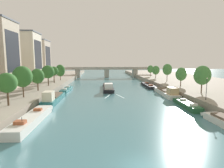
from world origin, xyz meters
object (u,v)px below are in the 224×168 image
object	(u,v)px
tree_left_midway	(37,76)
tree_left_by_lamp	(54,71)
moored_boat_right_second	(187,105)
tree_left_past_mid	(48,72)
barge_midriver	(108,87)
tree_right_distant	(202,75)
tree_right_end_of_row	(150,69)
bridge_far	(107,71)
tree_left_end_of_row	(60,71)
moored_boat_left_far	(54,98)
moored_boat_right_midway	(148,85)
lamppost_right_bank	(207,88)
tree_right_midway	(156,70)
tree_left_second	(22,77)
tree_left_distant	(7,83)
tree_right_third	(167,69)
moored_boat_left_second	(67,90)
tree_right_far	(181,74)
moored_boat_right_far	(167,92)
moored_boat_left_upstream	(32,119)

from	to	relation	value
tree_left_midway	tree_left_by_lamp	distance (m)	17.61
moored_boat_right_second	tree_left_past_mid	distance (m)	43.59
barge_midriver	tree_right_distant	size ratio (longest dim) A/B	2.74
moored_boat_right_second	tree_right_end_of_row	world-z (taller)	tree_right_end_of_row
tree_left_midway	tree_right_end_of_row	world-z (taller)	tree_left_midway
tree_right_distant	bridge_far	world-z (taller)	tree_right_distant
tree_right_distant	tree_left_by_lamp	bearing A→B (deg)	150.89
tree_left_by_lamp	tree_right_distant	size ratio (longest dim) A/B	0.87
tree_left_end_of_row	tree_left_past_mid	bearing A→B (deg)	-90.90
moored_boat_left_far	moored_boat_right_midway	world-z (taller)	moored_boat_left_far
lamppost_right_bank	tree_left_midway	bearing A→B (deg)	160.12
tree_left_by_lamp	tree_right_distant	xyz separation A→B (m)	(43.28, -24.10, 0.13)
moored_boat_right_midway	tree_right_midway	size ratio (longest dim) A/B	2.64
tree_left_second	bridge_far	bearing A→B (deg)	72.83
tree_left_distant	tree_left_end_of_row	distance (m)	44.54
moored_boat_right_second	tree_left_end_of_row	distance (m)	54.65
moored_boat_right_second	tree_right_third	size ratio (longest dim) A/B	1.60
moored_boat_right_second	tree_right_midway	xyz separation A→B (m)	(7.06, 46.07, 5.12)
lamppost_right_bank	bridge_far	xyz separation A→B (m)	(-18.70, 74.37, -0.49)
moored_boat_left_far	tree_left_by_lamp	xyz separation A→B (m)	(-5.69, 24.05, 5.33)
tree_right_distant	lamppost_right_bank	world-z (taller)	tree_right_distant
tree_right_third	tree_right_midway	distance (m)	13.36
tree_left_distant	tree_left_past_mid	xyz separation A→B (m)	(-0.19, 27.24, 0.34)
tree_right_third	lamppost_right_bank	bearing A→B (deg)	-96.71
tree_left_distant	tree_right_midway	size ratio (longest dim) A/B	1.03
tree_right_end_of_row	bridge_far	distance (m)	28.22
tree_right_third	tree_right_midway	bearing A→B (deg)	92.26
barge_midriver	lamppost_right_bank	distance (m)	33.74
moored_boat_left_second	tree_left_distant	bearing A→B (deg)	-102.13
tree_right_far	tree_right_midway	distance (m)	26.60
tree_left_end_of_row	tree_right_end_of_row	distance (m)	46.00
moored_boat_left_far	tree_right_far	distance (m)	40.12
barge_midriver	tree_left_distant	xyz separation A→B (m)	(-19.81, -29.69, 5.26)
tree_right_third	moored_boat_left_far	bearing A→B (deg)	-145.80
moored_boat_right_far	tree_right_far	bearing A→B (deg)	40.01
tree_left_distant	tree_right_third	size ratio (longest dim) A/B	0.87
moored_boat_left_upstream	tree_right_end_of_row	bearing A→B (deg)	59.88
tree_right_distant	tree_right_far	bearing A→B (deg)	89.16
tree_left_midway	moored_boat_right_midway	bearing A→B (deg)	27.05
tree_left_distant	tree_left_midway	distance (m)	17.09
tree_left_midway	tree_right_midway	distance (m)	54.36
moored_boat_right_midway	tree_left_by_lamp	xyz separation A→B (m)	(-35.94, -0.81, 5.79)
tree_left_second	tree_left_midway	bearing A→B (deg)	88.95
tree_left_end_of_row	bridge_far	size ratio (longest dim) A/B	0.11
tree_right_midway	lamppost_right_bank	distance (m)	47.33
tree_left_second	tree_left_end_of_row	size ratio (longest dim) A/B	1.07
moored_boat_right_midway	tree_left_second	world-z (taller)	tree_left_second
moored_boat_left_second	tree_right_midway	world-z (taller)	tree_right_midway
tree_left_past_mid	moored_boat_right_midway	bearing A→B (deg)	12.92
tree_left_second	lamppost_right_bank	xyz separation A→B (m)	(40.09, -5.17, -2.12)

